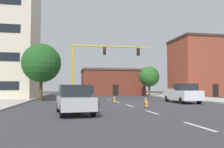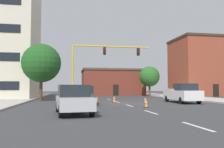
% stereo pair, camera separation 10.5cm
% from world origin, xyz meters
% --- Properties ---
extents(ground_plane, '(160.00, 160.00, 0.00)m').
position_xyz_m(ground_plane, '(0.00, 0.00, 0.00)').
color(ground_plane, '#38383A').
extents(sidewalk_left, '(6.00, 56.00, 0.14)m').
position_xyz_m(sidewalk_left, '(-12.61, 8.00, 0.07)').
color(sidewalk_left, '#B2ADA3').
rests_on(sidewalk_left, ground_plane).
extents(sidewalk_right, '(6.00, 56.00, 0.14)m').
position_xyz_m(sidewalk_right, '(12.61, 8.00, 0.07)').
color(sidewalk_right, '#B2ADA3').
rests_on(sidewalk_right, ground_plane).
extents(lane_stripe_seg_0, '(0.16, 2.40, 0.01)m').
position_xyz_m(lane_stripe_seg_0, '(0.00, -14.00, 0.00)').
color(lane_stripe_seg_0, silver).
rests_on(lane_stripe_seg_0, ground_plane).
extents(lane_stripe_seg_1, '(0.16, 2.40, 0.01)m').
position_xyz_m(lane_stripe_seg_1, '(0.00, -8.50, 0.00)').
color(lane_stripe_seg_1, silver).
rests_on(lane_stripe_seg_1, ground_plane).
extents(lane_stripe_seg_2, '(0.16, 2.40, 0.01)m').
position_xyz_m(lane_stripe_seg_2, '(0.00, -3.00, 0.00)').
color(lane_stripe_seg_2, silver).
rests_on(lane_stripe_seg_2, ground_plane).
extents(lane_stripe_seg_3, '(0.16, 2.40, 0.01)m').
position_xyz_m(lane_stripe_seg_3, '(0.00, 2.50, 0.00)').
color(lane_stripe_seg_3, silver).
rests_on(lane_stripe_seg_3, ground_plane).
extents(lane_stripe_seg_4, '(0.16, 2.40, 0.01)m').
position_xyz_m(lane_stripe_seg_4, '(0.00, 8.00, 0.00)').
color(lane_stripe_seg_4, silver).
rests_on(lane_stripe_seg_4, ground_plane).
extents(building_brick_center, '(12.86, 9.61, 5.46)m').
position_xyz_m(building_brick_center, '(3.69, 26.74, 2.74)').
color(building_brick_center, brown).
rests_on(building_brick_center, ground_plane).
extents(building_row_right, '(10.49, 8.94, 11.10)m').
position_xyz_m(building_row_right, '(19.85, 18.13, 5.56)').
color(building_row_right, brown).
rests_on(building_row_right, ground_plane).
extents(traffic_signal_gantry, '(10.65, 1.20, 6.83)m').
position_xyz_m(traffic_signal_gantry, '(-3.39, 5.70, 2.34)').
color(traffic_signal_gantry, yellow).
rests_on(traffic_signal_gantry, ground_plane).
extents(tree_right_far, '(3.80, 3.80, 5.56)m').
position_xyz_m(tree_right_far, '(9.43, 18.56, 3.65)').
color(tree_right_far, brown).
rests_on(tree_right_far, ground_plane).
extents(tree_left_near, '(4.59, 4.59, 6.79)m').
position_xyz_m(tree_left_near, '(-8.53, 5.63, 4.48)').
color(tree_left_near, '#4C3823').
rests_on(tree_left_near, ground_plane).
extents(pickup_truck_white, '(2.19, 5.47, 1.99)m').
position_xyz_m(pickup_truck_white, '(6.35, -0.25, 0.97)').
color(pickup_truck_white, white).
rests_on(pickup_truck_white, ground_plane).
extents(sedan_silver_near_left, '(2.30, 4.67, 1.74)m').
position_xyz_m(sedan_silver_near_left, '(-4.91, -8.69, 0.89)').
color(sedan_silver_near_left, '#B7B7BC').
rests_on(sedan_silver_near_left, ground_plane).
extents(sedan_dark_gray_mid_left, '(2.20, 4.63, 1.74)m').
position_xyz_m(sedan_dark_gray_mid_left, '(-3.87, -1.42, 0.89)').
color(sedan_dark_gray_mid_left, '#3D3D42').
rests_on(sedan_dark_gray_mid_left, ground_plane).
extents(traffic_cone_roadside_a, '(0.36, 0.36, 0.61)m').
position_xyz_m(traffic_cone_roadside_a, '(2.60, 0.44, 0.30)').
color(traffic_cone_roadside_a, black).
rests_on(traffic_cone_roadside_a, ground_plane).
extents(traffic_cone_roadside_b, '(0.36, 0.36, 0.76)m').
position_xyz_m(traffic_cone_roadside_b, '(-0.58, 1.08, 0.37)').
color(traffic_cone_roadside_b, black).
rests_on(traffic_cone_roadside_b, ground_plane).
extents(traffic_cone_roadside_c, '(0.36, 0.36, 0.66)m').
position_xyz_m(traffic_cone_roadside_c, '(0.89, -4.95, 0.32)').
color(traffic_cone_roadside_c, black).
rests_on(traffic_cone_roadside_c, ground_plane).
extents(traffic_cone_roadside_d, '(0.36, 0.36, 0.64)m').
position_xyz_m(traffic_cone_roadside_d, '(-2.29, 2.15, 0.32)').
color(traffic_cone_roadside_d, black).
rests_on(traffic_cone_roadside_d, ground_plane).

